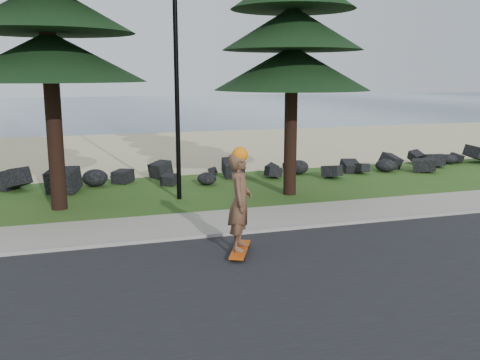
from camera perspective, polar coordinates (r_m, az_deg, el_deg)
The scene contains 9 objects.
ground at distance 13.56m, azimuth -3.92°, elevation -4.99°, with size 160.00×160.00×0.00m, color #275119.
road at distance 9.49m, azimuth 2.56°, elevation -12.24°, with size 160.00×7.00×0.02m, color black.
kerb at distance 12.71m, azimuth -2.97°, elevation -5.87°, with size 160.00×0.20×0.10m, color gray.
sidewalk at distance 13.74m, azimuth -4.12°, elevation -4.60°, with size 160.00×2.00×0.08m, color gray.
beach_sand at distance 27.60m, azimuth -10.95°, elevation 3.20°, with size 160.00×15.00×0.01m, color beige.
ocean at distance 63.85m, azimuth -14.71°, elevation 7.53°, with size 160.00×58.00×0.01m, color #365068.
seawall_boulders at distance 18.90m, azimuth -7.87°, elevation -0.40°, with size 60.00×2.40×1.10m, color black, non-canonical shape.
lamp_post at distance 16.15m, azimuth -6.82°, elevation 12.42°, with size 0.25×0.14×8.14m.
skateboarder at distance 11.18m, azimuth 0.00°, elevation -2.36°, with size 0.79×1.25×2.30m.
Camera 1 is at (-2.98, -12.67, 3.80)m, focal length 40.00 mm.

